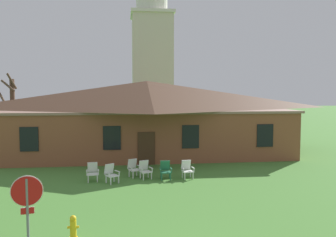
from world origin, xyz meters
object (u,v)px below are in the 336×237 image
at_px(lawn_chair_near_door, 111,173).
at_px(fire_hydrant, 73,228).
at_px(lawn_chair_left_end, 134,168).
at_px(lawn_chair_right_end, 165,170).
at_px(stop_sign, 27,204).
at_px(lawn_chair_by_porch, 93,171).
at_px(lawn_chair_middle, 145,169).
at_px(lawn_chair_far_side, 187,169).

distance_m(lawn_chair_near_door, fire_hydrant, 6.91).
bearing_deg(lawn_chair_left_end, lawn_chair_right_end, -22.85).
bearing_deg(stop_sign, lawn_chair_by_porch, 85.13).
relative_size(lawn_chair_by_porch, lawn_chair_near_door, 1.00).
distance_m(lawn_chair_middle, lawn_chair_far_side, 2.26).
bearing_deg(lawn_chair_far_side, lawn_chair_left_end, 166.82).
bearing_deg(lawn_chair_middle, lawn_chair_right_end, -11.34).
bearing_deg(lawn_chair_near_door, fire_hydrant, -97.33).
relative_size(lawn_chair_middle, lawn_chair_right_end, 1.00).
bearing_deg(stop_sign, lawn_chair_left_end, 73.38).
relative_size(lawn_chair_right_end, fire_hydrant, 1.21).
relative_size(lawn_chair_far_side, fire_hydrant, 1.21).
bearing_deg(lawn_chair_far_side, lawn_chair_by_porch, -179.83).
height_order(lawn_chair_by_porch, lawn_chair_near_door, same).
xyz_separation_m(lawn_chair_by_porch, lawn_chair_far_side, (4.99, 0.01, 0.00)).
xyz_separation_m(lawn_chair_near_door, lawn_chair_far_side, (4.02, 0.50, 0.00)).
bearing_deg(lawn_chair_middle, lawn_chair_left_end, 140.35).
xyz_separation_m(lawn_chair_near_door, lawn_chair_right_end, (2.84, 0.46, 0.00)).
distance_m(stop_sign, fire_hydrant, 2.42).
bearing_deg(fire_hydrant, lawn_chair_near_door, 82.67).
distance_m(stop_sign, lawn_chair_left_end, 10.31).
xyz_separation_m(stop_sign, lawn_chair_near_door, (1.75, 8.64, -1.28)).
relative_size(stop_sign, fire_hydrant, 3.18).
relative_size(lawn_chair_near_door, lawn_chair_far_side, 1.00).
distance_m(lawn_chair_by_porch, lawn_chair_left_end, 2.25).
relative_size(stop_sign, lawn_chair_far_side, 2.62).
xyz_separation_m(stop_sign, lawn_chair_by_porch, (0.78, 9.12, -1.28)).
height_order(stop_sign, lawn_chair_by_porch, stop_sign).
distance_m(lawn_chair_middle, fire_hydrant, 7.99).
bearing_deg(stop_sign, lawn_chair_middle, 69.35).
bearing_deg(lawn_chair_left_end, lawn_chair_far_side, -13.18).
xyz_separation_m(stop_sign, fire_hydrant, (0.86, 1.78, -1.40)).
distance_m(lawn_chair_right_end, fire_hydrant, 8.21).
relative_size(lawn_chair_near_door, lawn_chair_right_end, 1.00).
xyz_separation_m(lawn_chair_middle, lawn_chair_right_end, (1.08, -0.22, 0.00)).
bearing_deg(fire_hydrant, lawn_chair_right_end, 63.02).
relative_size(lawn_chair_middle, lawn_chair_far_side, 1.00).
bearing_deg(lawn_chair_left_end, lawn_chair_middle, -39.65).
height_order(lawn_chair_near_door, lawn_chair_middle, same).
xyz_separation_m(lawn_chair_by_porch, lawn_chair_left_end, (2.15, 0.68, 0.00)).
distance_m(stop_sign, lawn_chair_right_end, 10.27).
bearing_deg(lawn_chair_far_side, lawn_chair_near_door, -172.95).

